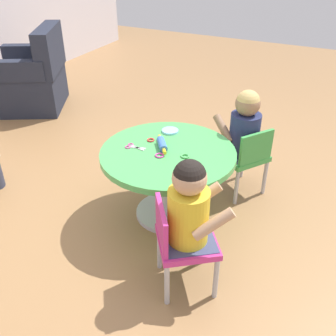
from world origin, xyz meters
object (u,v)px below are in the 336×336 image
Objects in this scene: craft_scissors at (133,147)px; craft_table at (168,168)px; child_chair_left at (181,241)px; seated_child_left at (190,206)px; child_chair_right at (245,156)px; seated_child_right at (245,126)px; armchair_dark at (32,79)px; rolling_pin at (162,144)px.

craft_table is at bearing -76.85° from craft_scissors.
seated_child_left is (0.02, -0.03, 0.23)m from child_chair_left.
craft_scissors is at bearing 131.68° from child_chair_right.
craft_table is 0.63m from seated_child_right.
armchair_dark is (0.58, 2.53, 0.00)m from child_chair_right.
armchair_dark is at bearing 57.54° from child_chair_left.
armchair_dark is 4.84× the size of rolling_pin.
child_chair_left is 3.98× the size of craft_scissors.
child_chair_right reaches higher than craft_table.
seated_child_right is (1.00, 0.02, 0.00)m from seated_child_left.
seated_child_right reaches higher than craft_scissors.
seated_child_left reaches higher than craft_table.
seated_child_left reaches higher than child_chair_left.
craft_scissors is at bearing 53.03° from seated_child_left.
seated_child_right is 0.62m from rolling_pin.
rolling_pin is at bearing 136.86° from child_chair_right.
child_chair_right is at bearing -102.89° from armchair_dark.
craft_table is at bearing -116.24° from armchair_dark.
seated_child_right is at bearing -102.55° from armchair_dark.
child_chair_left is 1.05m from seated_child_right.
seated_child_left is at bearing -141.27° from rolling_pin.
craft_table is 0.89× the size of armchair_dark.
child_chair_right is (1.00, -0.05, 0.00)m from child_chair_left.
rolling_pin is (-0.48, 0.40, -0.01)m from seated_child_right.
craft_table is 0.63m from seated_child_left.
craft_table is at bearing -113.51° from rolling_pin.
armchair_dark is at bearing 77.45° from seated_child_right.
rolling_pin is (0.52, 0.41, -0.01)m from seated_child_left.
seated_child_right is 2.55× the size of rolling_pin.
rolling_pin is (0.54, 0.38, 0.22)m from child_chair_left.
child_chair_right is 2.68× the size of rolling_pin.
armchair_dark is at bearing 63.69° from rolling_pin.
armchair_dark is (1.58, 2.48, 0.00)m from child_chair_left.
rolling_pin is at bearing 66.49° from craft_table.
craft_scissors is (-0.54, 0.60, 0.20)m from child_chair_right.
child_chair_right is 1.05× the size of seated_child_right.
child_chair_right is at bearing -43.14° from rolling_pin.
child_chair_right is (0.98, -0.02, -0.23)m from seated_child_left.
seated_child_left is 2.96m from armchair_dark.
craft_table is 0.62m from child_chair_left.
craft_scissors is (-0.56, 0.57, -0.03)m from seated_child_right.
child_chair_left is at bearing 179.14° from seated_child_right.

